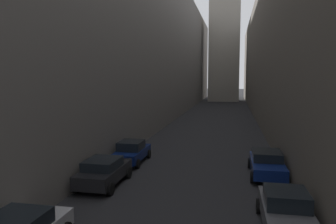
{
  "coord_description": "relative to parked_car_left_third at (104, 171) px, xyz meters",
  "views": [
    {
      "loc": [
        2.35,
        3.33,
        5.79
      ],
      "look_at": [
        0.0,
        15.08,
        4.54
      ],
      "focal_mm": 34.84,
      "sensor_mm": 36.0,
      "label": 1
    }
  ],
  "objects": [
    {
      "name": "parked_car_left_third",
      "position": [
        0.0,
        0.0,
        0.0
      ],
      "size": [
        2.01,
        4.22,
        1.49
      ],
      "rotation": [
        0.0,
        0.0,
        1.57
      ],
      "color": "black",
      "rests_on": "ground"
    },
    {
      "name": "building_block_left",
      "position": [
        -6.26,
        30.56,
        9.59
      ],
      "size": [
        10.32,
        108.0,
        20.75
      ],
      "primitive_type": "cube",
      "color": "slate",
      "rests_on": "ground"
    },
    {
      "name": "parked_car_right_far",
      "position": [
        8.8,
        3.57,
        -0.02
      ],
      "size": [
        2.02,
        4.54,
        1.46
      ],
      "rotation": [
        0.0,
        0.0,
        1.57
      ],
      "color": "navy",
      "rests_on": "ground"
    },
    {
      "name": "building_block_right",
      "position": [
        15.89,
        30.56,
        8.29
      ],
      "size": [
        11.99,
        108.0,
        18.13
      ],
      "primitive_type": "cube",
      "color": "#60594F",
      "rests_on": "ground"
    },
    {
      "name": "parked_car_right_third",
      "position": [
        8.8,
        -3.47,
        0.01
      ],
      "size": [
        1.92,
        3.96,
        1.58
      ],
      "rotation": [
        0.0,
        0.0,
        1.57
      ],
      "color": "#4C4C51",
      "rests_on": "ground"
    },
    {
      "name": "ground_plane",
      "position": [
        4.4,
        28.56,
        -0.78
      ],
      "size": [
        264.0,
        264.0,
        0.0
      ],
      "primitive_type": "plane",
      "color": "#232326"
    },
    {
      "name": "parked_car_left_far",
      "position": [
        0.0,
        4.88,
        -0.02
      ],
      "size": [
        1.89,
        4.13,
        1.51
      ],
      "rotation": [
        0.0,
        0.0,
        1.57
      ],
      "color": "navy",
      "rests_on": "ground"
    }
  ]
}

